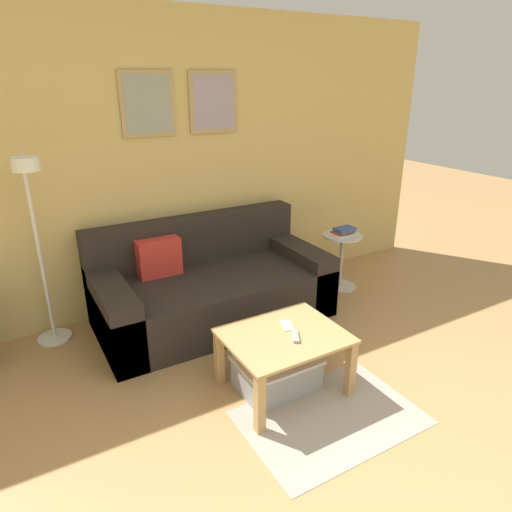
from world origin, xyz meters
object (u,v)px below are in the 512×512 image
side_table (341,256)px  cell_phone (287,325)px  floor_lamp (37,234)px  remote_control (295,336)px  coffee_table (284,345)px  book_stack (344,231)px  couch (211,287)px  storage_bin (277,373)px

side_table → cell_phone: (-1.32, -1.00, 0.09)m
floor_lamp → remote_control: (1.31, -1.39, -0.51)m
coffee_table → book_stack: size_ratio=3.08×
floor_lamp → side_table: floor_lamp is taller
cell_phone → side_table: bearing=57.0°
cell_phone → floor_lamp: bearing=157.0°
couch → remote_control: bearing=-88.1°
side_table → storage_bin: bearing=-143.7°
remote_control → cell_phone: (0.04, 0.15, -0.01)m
coffee_table → book_stack: book_stack is taller
floor_lamp → remote_control: size_ratio=10.11×
couch → remote_control: (0.04, -1.23, 0.15)m
couch → cell_phone: bearing=-85.9°
floor_lamp → cell_phone: size_ratio=10.83×
coffee_table → storage_bin: size_ratio=1.43×
coffee_table → cell_phone: (0.08, 0.08, 0.09)m
coffee_table → cell_phone: bearing=46.7°
storage_bin → side_table: (1.43, 1.05, 0.22)m
storage_bin → remote_control: size_ratio=3.61×
couch → storage_bin: couch is taller
remote_control → cell_phone: remote_control is taller
coffee_table → cell_phone: 0.14m
couch → book_stack: couch is taller
cell_phone → storage_bin: bearing=-136.8°
storage_bin → coffee_table: bearing=-47.6°
storage_bin → book_stack: book_stack is taller
couch → book_stack: bearing=-2.9°
floor_lamp → coffee_table: bearing=-46.2°
coffee_table → floor_lamp: floor_lamp is taller
coffee_table → cell_phone: size_ratio=5.53×
floor_lamp → cell_phone: (1.35, -1.24, -0.52)m
storage_bin → side_table: 1.79m
storage_bin → book_stack: size_ratio=2.15×
book_stack → side_table: bearing=-146.7°
storage_bin → book_stack: 1.85m
side_table → remote_control: size_ratio=3.73×
coffee_table → couch: bearing=90.0°
storage_bin → floor_lamp: floor_lamp is taller
cell_phone → coffee_table: bearing=-113.6°
couch → book_stack: size_ratio=7.80×
book_stack → remote_control: bearing=-139.7°
side_table → book_stack: 0.26m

